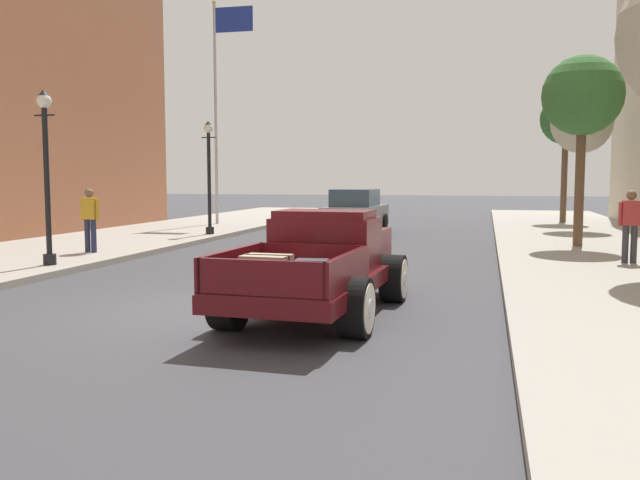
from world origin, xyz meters
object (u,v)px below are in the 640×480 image
Objects in this scene: pedestrian_sidewalk_left at (90,216)px; street_lamp_near at (46,164)px; flagpole at (220,88)px; car_background_grey at (356,212)px; pedestrian_sidewalk_right at (631,222)px; street_tree_third at (582,124)px; street_tree_second at (583,97)px; street_tree_farthest at (566,120)px; street_lamp_far at (209,169)px; hotrod_truck_maroon at (324,263)px.

street_lamp_near is at bearing -77.82° from pedestrian_sidewalk_left.
flagpole is (-0.82, 11.06, 4.68)m from pedestrian_sidewalk_left.
pedestrian_sidewalk_right is (7.98, -8.72, 0.32)m from car_background_grey.
street_tree_second is at bearing -97.18° from street_tree_third.
street_tree_farthest is (0.71, 10.74, 0.21)m from street_tree_second.
pedestrian_sidewalk_right reaches higher than car_background_grey.
street_lamp_near is 14.09m from street_tree_second.
flagpole is (-13.95, 10.09, 4.68)m from pedestrian_sidewalk_right.
street_tree_farthest is at bearing 86.23° from street_tree_second.
car_background_grey is at bearing 39.34° from street_lamp_far.
street_lamp_near is 0.76× the size of street_tree_third.
pedestrian_sidewalk_left is at bearing -159.16° from street_tree_second.
pedestrian_sidewalk_left is (-5.14, -9.70, 0.32)m from car_background_grey.
car_background_grey is 9.54m from street_tree_second.
street_tree_farthest reaches higher than street_tree_second.
flagpole is at bearing 95.72° from street_lamp_near.
pedestrian_sidewalk_left reaches higher than car_background_grey.
pedestrian_sidewalk_left is at bearing -139.54° from street_tree_third.
street_lamp_near is 0.72× the size of street_tree_second.
street_tree_second is at bearing 63.84° from hotrod_truck_maroon.
car_background_grey is 2.65× the size of pedestrian_sidewalk_right.
street_lamp_near is 14.00m from flagpole.
pedestrian_sidewalk_right is at bearing -80.36° from street_tree_second.
car_background_grey is 8.97m from street_tree_third.
pedestrian_sidewalk_left is 0.43× the size of street_lamp_near.
street_tree_farthest is (5.69, 20.87, 3.77)m from hotrod_truck_maroon.
pedestrian_sidewalk_left is 6.26m from street_lamp_far.
pedestrian_sidewalk_right is 17.84m from flagpole.
car_background_grey is 1.14× the size of street_lamp_far.
street_tree_farthest is (8.05, 5.79, 3.75)m from car_background_grey.
street_tree_farthest is at bearing 54.79° from street_lamp_near.
car_background_grey reaches higher than hotrod_truck_maroon.
car_background_grey is 7.90m from flagpole.
street_lamp_far is (-12.39, 5.11, 1.30)m from pedestrian_sidewalk_right.
car_background_grey is at bearing 62.08° from pedestrian_sidewalk_left.
car_background_grey is 0.48× the size of flagpole.
pedestrian_sidewalk_left is at bearing -130.42° from street_tree_farthest.
flagpole is 1.80× the size of street_tree_third.
street_lamp_near is at bearing -91.35° from street_lamp_far.
flagpole is (-1.35, 13.51, 3.39)m from street_lamp_near.
street_lamp_far is 0.72× the size of street_tree_second.
pedestrian_sidewalk_right is at bearing -90.26° from street_tree_farthest.
street_tree_farthest is at bearing 74.76° from hotrod_truck_maroon.
car_background_grey is at bearing -144.28° from street_tree_farthest.
car_background_grey is 0.79× the size of street_tree_farthest.
street_tree_second is 10.76m from street_tree_farthest.
flagpole reaches higher than hotrod_truck_maroon.
street_tree_farthest reaches higher than hotrod_truck_maroon.
hotrod_truck_maroon is at bearing -59.44° from street_lamp_far.
street_tree_third is at bearing 47.21° from street_lamp_near.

